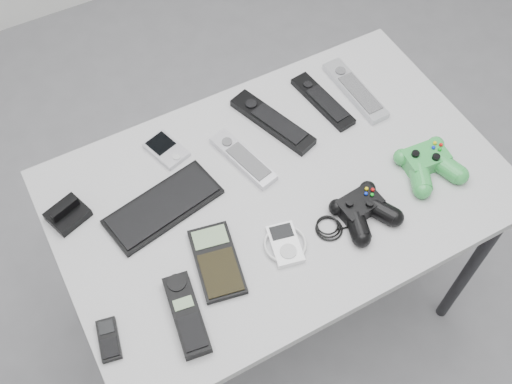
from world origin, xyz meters
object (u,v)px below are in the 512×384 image
remote_silver_b (355,90)px  pda_keyboard (163,206)px  desk (279,201)px  pda (166,149)px  mp3_player (285,244)px  mobile_phone (109,339)px  controller_green (428,163)px  controller_black (363,209)px  cordless_handset (187,314)px  remote_black_b (323,101)px  remote_black_a (272,121)px  calculator (217,261)px  remote_silver_a (243,158)px

remote_silver_b → pda_keyboard: bearing=-172.9°
desk → remote_silver_b: (0.33, 0.17, 0.07)m
pda → mp3_player: bearing=-88.3°
pda_keyboard → pda: bearing=52.6°
mobile_phone → controller_green: size_ratio=0.57×
remote_silver_b → controller_black: bearing=-122.4°
controller_black → mp3_player: bearing=170.8°
cordless_handset → controller_black: size_ratio=0.77×
remote_black_b → controller_green: (0.11, -0.30, 0.02)m
mobile_phone → controller_black: size_ratio=0.38×
desk → mobile_phone: 0.52m
remote_black_b → mobile_phone: size_ratio=2.33×
pda → mobile_phone: 0.49m
remote_black_b → remote_silver_b: bearing=-13.0°
pda_keyboard → remote_black_a: (0.35, 0.10, 0.00)m
remote_black_b → calculator: bearing=-154.8°
pda_keyboard → remote_black_b: bearing=0.1°
pda → remote_black_b: remote_black_b is taller
remote_silver_a → cordless_handset: bearing=-147.7°
remote_silver_a → remote_black_a: size_ratio=0.80×
desk → remote_silver_b: remote_silver_b is taller
pda → remote_silver_b: 0.52m
remote_silver_a → pda_keyboard: bearing=174.4°
pda → remote_silver_a: 0.19m
remote_black_b → mobile_phone: bearing=-162.1°
desk → remote_black_b: bearing=37.6°
cordless_handset → controller_black: (0.46, 0.03, 0.01)m
pda → remote_silver_b: (0.52, -0.06, 0.00)m
remote_black_b → pda_keyboard: bearing=-176.0°
desk → pda_keyboard: pda_keyboard is taller
mp3_player → remote_silver_b: bearing=51.3°
pda_keyboard → cordless_handset: cordless_handset is taller
remote_black_b → mp3_player: (-0.30, -0.32, -0.00)m
remote_black_b → calculator: remote_black_b is taller
cordless_handset → controller_black: controller_black is taller
pda → calculator: size_ratio=0.58×
remote_black_a → desk: bearing=-133.0°
cordless_handset → mp3_player: 0.27m
pda → calculator: calculator is taller
cordless_handset → mp3_player: (0.26, 0.05, -0.00)m
mobile_phone → controller_black: controller_black is taller
pda_keyboard → controller_green: size_ratio=1.72×
remote_silver_a → remote_silver_b: remote_silver_b is taller
desk → remote_black_b: (0.23, 0.18, 0.07)m
calculator → controller_green: 0.56m
cordless_handset → controller_green: controller_green is taller
desk → controller_green: 0.37m
mobile_phone → pda_keyboard: bearing=58.2°
remote_black_b → calculator: 0.53m
pda → mp3_player: 0.39m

